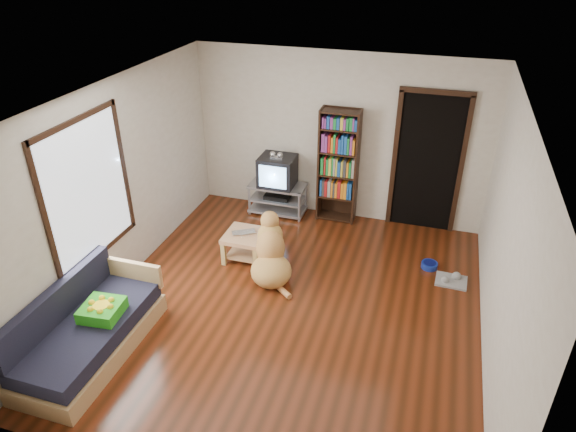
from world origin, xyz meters
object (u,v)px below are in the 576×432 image
(grey_rag, at_px, (451,281))
(sofa, at_px, (88,332))
(laptop, at_px, (244,234))
(dog_bowl, at_px, (429,265))
(coffee_table, at_px, (245,241))
(dog, at_px, (271,255))
(green_cushion, at_px, (102,310))
(bookshelf, at_px, (339,160))
(crt_tv, at_px, (278,170))
(tv_stand, at_px, (278,197))

(grey_rag, distance_m, sofa, 4.51)
(laptop, distance_m, dog_bowl, 2.58)
(dog_bowl, xyz_separation_m, coffee_table, (-2.50, -0.52, 0.24))
(dog, bearing_deg, green_cushion, -126.15)
(dog_bowl, bearing_deg, dog, -158.56)
(bookshelf, bearing_deg, grey_rag, -34.07)
(dog_bowl, distance_m, grey_rag, 0.39)
(coffee_table, distance_m, dog, 0.54)
(green_cushion, height_order, bookshelf, bookshelf)
(dog_bowl, bearing_deg, crt_tv, 159.69)
(tv_stand, bearing_deg, bookshelf, 5.63)
(tv_stand, xyz_separation_m, crt_tv, (0.00, 0.02, 0.47))
(dog_bowl, bearing_deg, coffee_table, -168.18)
(green_cushion, distance_m, coffee_table, 2.24)
(tv_stand, relative_size, coffee_table, 1.64)
(grey_rag, relative_size, dog, 0.42)
(dog, bearing_deg, grey_rag, 13.21)
(crt_tv, distance_m, dog, 1.83)
(bookshelf, xyz_separation_m, coffee_table, (-0.96, -1.51, -0.72))
(dog_bowl, relative_size, tv_stand, 0.24)
(crt_tv, bearing_deg, dog, -75.03)
(tv_stand, height_order, coffee_table, tv_stand)
(laptop, relative_size, coffee_table, 0.59)
(dog_bowl, relative_size, coffee_table, 0.40)
(coffee_table, bearing_deg, bookshelf, 57.66)
(tv_stand, distance_m, dog, 1.76)
(grey_rag, height_order, crt_tv, crt_tv)
(grey_rag, height_order, coffee_table, coffee_table)
(dog_bowl, relative_size, bookshelf, 0.12)
(laptop, bearing_deg, bookshelf, 28.26)
(tv_stand, relative_size, dog, 0.93)
(green_cushion, bearing_deg, dog, 47.92)
(bookshelf, relative_size, sofa, 1.00)
(crt_tv, bearing_deg, sofa, -104.93)
(laptop, height_order, crt_tv, crt_tv)
(laptop, relative_size, sofa, 0.18)
(laptop, bearing_deg, dog, -57.45)
(green_cushion, xyz_separation_m, grey_rag, (3.64, 2.34, -0.47))
(tv_stand, distance_m, crt_tv, 0.47)
(laptop, xyz_separation_m, tv_stand, (0.01, 1.45, -0.14))
(green_cushion, relative_size, crt_tv, 0.70)
(tv_stand, bearing_deg, laptop, -90.35)
(crt_tv, bearing_deg, dog_bowl, -20.31)
(sofa, height_order, coffee_table, sofa)
(laptop, relative_size, grey_rag, 0.81)
(green_cushion, xyz_separation_m, coffee_table, (0.84, 2.07, -0.21))
(dog, bearing_deg, crt_tv, 104.97)
(green_cushion, distance_m, crt_tv, 3.62)
(bookshelf, bearing_deg, green_cushion, -116.69)
(grey_rag, bearing_deg, laptop, -173.83)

